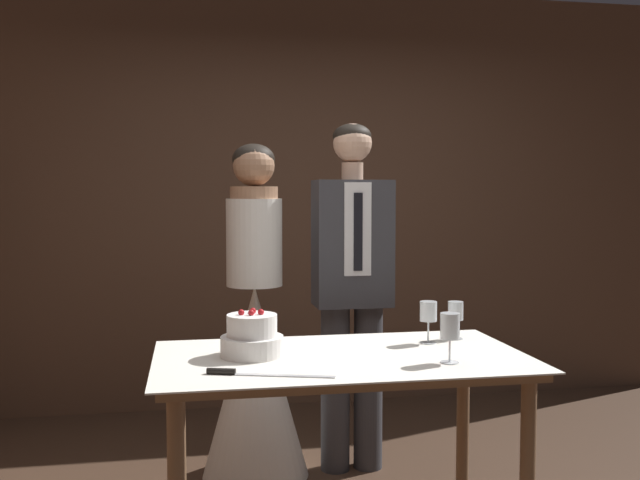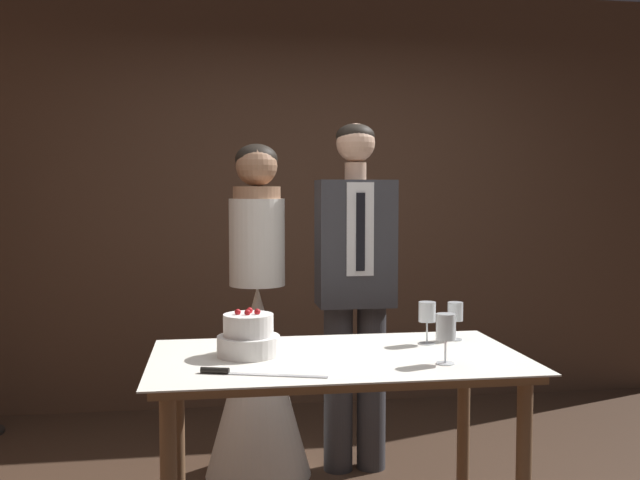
{
  "view_description": "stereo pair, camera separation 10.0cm",
  "coord_description": "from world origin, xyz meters",
  "px_view_note": "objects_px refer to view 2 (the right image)",
  "views": [
    {
      "loc": [
        -0.76,
        -2.68,
        1.44
      ],
      "look_at": [
        -0.19,
        0.42,
        1.23
      ],
      "focal_mm": 40.0,
      "sensor_mm": 36.0,
      "label": 1
    },
    {
      "loc": [
        -0.66,
        -2.69,
        1.44
      ],
      "look_at": [
        -0.19,
        0.42,
        1.23
      ],
      "focal_mm": 40.0,
      "sensor_mm": 36.0,
      "label": 2
    }
  ],
  "objects_px": {
    "cake_table": "(338,380)",
    "wine_glass_far": "(455,314)",
    "wine_glass_near": "(427,314)",
    "groom": "(355,281)",
    "bride": "(258,355)",
    "cake_knife": "(239,372)",
    "wine_glass_middle": "(446,330)",
    "tiered_cake": "(248,337)"
  },
  "relations": [
    {
      "from": "cake_table",
      "to": "wine_glass_far",
      "type": "bearing_deg",
      "value": 21.49
    },
    {
      "from": "wine_glass_near",
      "to": "wine_glass_far",
      "type": "xyz_separation_m",
      "value": [
        0.14,
        0.06,
        -0.01
      ]
    },
    {
      "from": "groom",
      "to": "bride",
      "type": "bearing_deg",
      "value": 179.93
    },
    {
      "from": "wine_glass_near",
      "to": "bride",
      "type": "height_order",
      "value": "bride"
    },
    {
      "from": "cake_knife",
      "to": "wine_glass_middle",
      "type": "height_order",
      "value": "wine_glass_middle"
    },
    {
      "from": "cake_table",
      "to": "wine_glass_far",
      "type": "xyz_separation_m",
      "value": [
        0.54,
        0.21,
        0.21
      ]
    },
    {
      "from": "tiered_cake",
      "to": "wine_glass_far",
      "type": "bearing_deg",
      "value": 10.31
    },
    {
      "from": "tiered_cake",
      "to": "wine_glass_far",
      "type": "height_order",
      "value": "tiered_cake"
    },
    {
      "from": "wine_glass_near",
      "to": "bride",
      "type": "relative_size",
      "value": 0.1
    },
    {
      "from": "cake_knife",
      "to": "wine_glass_far",
      "type": "height_order",
      "value": "wine_glass_far"
    },
    {
      "from": "tiered_cake",
      "to": "wine_glass_near",
      "type": "distance_m",
      "value": 0.75
    },
    {
      "from": "cake_table",
      "to": "bride",
      "type": "relative_size",
      "value": 0.85
    },
    {
      "from": "cake_knife",
      "to": "wine_glass_middle",
      "type": "distance_m",
      "value": 0.76
    },
    {
      "from": "cake_knife",
      "to": "groom",
      "type": "bearing_deg",
      "value": 77.8
    },
    {
      "from": "wine_glass_far",
      "to": "bride",
      "type": "bearing_deg",
      "value": 138.7
    },
    {
      "from": "wine_glass_middle",
      "to": "bride",
      "type": "bearing_deg",
      "value": 119.32
    },
    {
      "from": "wine_glass_near",
      "to": "wine_glass_middle",
      "type": "distance_m",
      "value": 0.35
    },
    {
      "from": "cake_knife",
      "to": "groom",
      "type": "relative_size",
      "value": 0.24
    },
    {
      "from": "cake_table",
      "to": "tiered_cake",
      "type": "bearing_deg",
      "value": 170.96
    },
    {
      "from": "tiered_cake",
      "to": "groom",
      "type": "distance_m",
      "value": 1.05
    },
    {
      "from": "cake_knife",
      "to": "wine_glass_far",
      "type": "distance_m",
      "value": 1.03
    },
    {
      "from": "cake_table",
      "to": "cake_knife",
      "type": "distance_m",
      "value": 0.46
    },
    {
      "from": "groom",
      "to": "tiered_cake",
      "type": "bearing_deg",
      "value": -124.47
    },
    {
      "from": "tiered_cake",
      "to": "groom",
      "type": "xyz_separation_m",
      "value": [
        0.59,
        0.86,
        0.1
      ]
    },
    {
      "from": "wine_glass_near",
      "to": "groom",
      "type": "relative_size",
      "value": 0.1
    },
    {
      "from": "cake_knife",
      "to": "bride",
      "type": "relative_size",
      "value": 0.26
    },
    {
      "from": "cake_knife",
      "to": "bride",
      "type": "height_order",
      "value": "bride"
    },
    {
      "from": "cake_table",
      "to": "bride",
      "type": "distance_m",
      "value": 0.95
    },
    {
      "from": "wine_glass_far",
      "to": "bride",
      "type": "relative_size",
      "value": 0.1
    },
    {
      "from": "cake_knife",
      "to": "wine_glass_middle",
      "type": "bearing_deg",
      "value": 20.12
    },
    {
      "from": "bride",
      "to": "groom",
      "type": "height_order",
      "value": "groom"
    },
    {
      "from": "wine_glass_far",
      "to": "groom",
      "type": "height_order",
      "value": "groom"
    },
    {
      "from": "wine_glass_far",
      "to": "wine_glass_middle",
      "type": "bearing_deg",
      "value": -113.81
    },
    {
      "from": "tiered_cake",
      "to": "wine_glass_far",
      "type": "xyz_separation_m",
      "value": [
        0.88,
        0.16,
        0.04
      ]
    },
    {
      "from": "cake_knife",
      "to": "wine_glass_near",
      "type": "distance_m",
      "value": 0.88
    },
    {
      "from": "wine_glass_middle",
      "to": "groom",
      "type": "bearing_deg",
      "value": 96.0
    },
    {
      "from": "cake_table",
      "to": "wine_glass_middle",
      "type": "bearing_deg",
      "value": -27.09
    },
    {
      "from": "wine_glass_middle",
      "to": "tiered_cake",
      "type": "bearing_deg",
      "value": 161.09
    },
    {
      "from": "cake_table",
      "to": "wine_glass_near",
      "type": "distance_m",
      "value": 0.48
    },
    {
      "from": "groom",
      "to": "cake_knife",
      "type": "bearing_deg",
      "value": -119.11
    },
    {
      "from": "bride",
      "to": "groom",
      "type": "xyz_separation_m",
      "value": [
        0.5,
        -0.0,
        0.37
      ]
    },
    {
      "from": "bride",
      "to": "cake_table",
      "type": "bearing_deg",
      "value": -74.61
    }
  ]
}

